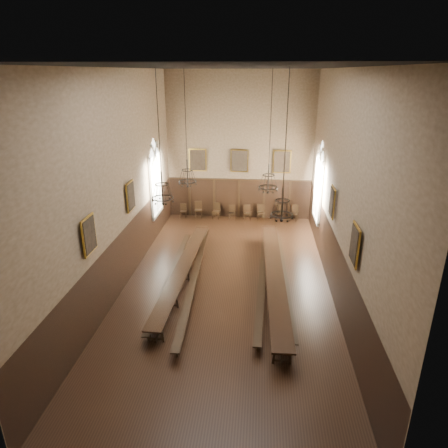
# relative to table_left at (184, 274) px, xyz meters

# --- Properties ---
(floor) EXTENTS (9.00, 18.00, 0.02)m
(floor) POSITION_rel_table_left_xyz_m (1.98, -0.22, -0.39)
(floor) COLOR black
(floor) RESTS_ON ground
(ceiling) EXTENTS (9.00, 18.00, 0.02)m
(ceiling) POSITION_rel_table_left_xyz_m (1.98, -0.22, 8.63)
(ceiling) COLOR black
(ceiling) RESTS_ON ground
(wall_back) EXTENTS (9.00, 0.02, 9.00)m
(wall_back) POSITION_rel_table_left_xyz_m (1.98, 8.79, 4.12)
(wall_back) COLOR #7A634B
(wall_back) RESTS_ON ground
(wall_front) EXTENTS (9.00, 0.02, 9.00)m
(wall_front) POSITION_rel_table_left_xyz_m (1.98, -9.23, 4.12)
(wall_front) COLOR #7A634B
(wall_front) RESTS_ON ground
(wall_left) EXTENTS (0.02, 18.00, 9.00)m
(wall_left) POSITION_rel_table_left_xyz_m (-2.53, -0.22, 4.12)
(wall_left) COLOR #7A634B
(wall_left) RESTS_ON ground
(wall_right) EXTENTS (0.02, 18.00, 9.00)m
(wall_right) POSITION_rel_table_left_xyz_m (6.49, -0.22, 4.12)
(wall_right) COLOR #7A634B
(wall_right) RESTS_ON ground
(wainscot_panelling) EXTENTS (9.00, 18.00, 2.50)m
(wainscot_panelling) POSITION_rel_table_left_xyz_m (1.98, -0.22, 0.87)
(wainscot_panelling) COLOR black
(wainscot_panelling) RESTS_ON floor
(table_left) EXTENTS (0.98, 9.68, 0.75)m
(table_left) POSITION_rel_table_left_xyz_m (0.00, 0.00, 0.00)
(table_left) COLOR black
(table_left) RESTS_ON floor
(table_right) EXTENTS (1.06, 10.73, 0.84)m
(table_right) POSITION_rel_table_left_xyz_m (4.03, -0.26, 0.04)
(table_right) COLOR black
(table_right) RESTS_ON floor
(bench_left_outer) EXTENTS (0.46, 9.17, 0.41)m
(bench_left_outer) POSITION_rel_table_left_xyz_m (-0.53, -0.09, -0.11)
(bench_left_outer) COLOR black
(bench_left_outer) RESTS_ON floor
(bench_left_inner) EXTENTS (0.74, 10.45, 0.47)m
(bench_left_inner) POSITION_rel_table_left_xyz_m (0.54, -0.26, -0.08)
(bench_left_inner) COLOR black
(bench_left_inner) RESTS_ON floor
(bench_right_inner) EXTENTS (0.60, 9.84, 0.44)m
(bench_right_inner) POSITION_rel_table_left_xyz_m (3.52, 0.02, -0.10)
(bench_right_inner) COLOR black
(bench_right_inner) RESTS_ON floor
(bench_right_outer) EXTENTS (0.51, 9.24, 0.42)m
(bench_right_outer) POSITION_rel_table_left_xyz_m (4.49, 0.01, -0.11)
(bench_right_outer) COLOR black
(bench_right_outer) RESTS_ON floor
(chair_0) EXTENTS (0.43, 0.43, 0.89)m
(chair_0) POSITION_rel_table_left_xyz_m (-1.58, 8.29, -0.11)
(chair_0) COLOR black
(chair_0) RESTS_ON floor
(chair_1) EXTENTS (0.52, 0.52, 1.04)m
(chair_1) POSITION_rel_table_left_xyz_m (-0.61, 8.39, -0.06)
(chair_1) COLOR black
(chair_1) RESTS_ON floor
(chair_2) EXTENTS (0.50, 0.50, 1.01)m
(chair_2) POSITION_rel_table_left_xyz_m (0.56, 8.34, -0.07)
(chair_2) COLOR black
(chair_2) RESTS_ON floor
(chair_3) EXTENTS (0.43, 0.43, 0.91)m
(chair_3) POSITION_rel_table_left_xyz_m (1.58, 8.25, -0.10)
(chair_3) COLOR black
(chair_3) RESTS_ON floor
(chair_4) EXTENTS (0.48, 0.48, 0.95)m
(chair_4) POSITION_rel_table_left_xyz_m (2.54, 8.25, -0.09)
(chair_4) COLOR black
(chair_4) RESTS_ON floor
(chair_5) EXTENTS (0.49, 0.49, 1.00)m
(chair_5) POSITION_rel_table_left_xyz_m (3.39, 8.38, -0.08)
(chair_5) COLOR black
(chair_5) RESTS_ON floor
(chair_6) EXTENTS (0.53, 0.53, 1.00)m
(chair_6) POSITION_rel_table_left_xyz_m (4.55, 8.32, -0.07)
(chair_6) COLOR black
(chair_6) RESTS_ON floor
(chair_7) EXTENTS (0.57, 0.57, 1.02)m
(chair_7) POSITION_rel_table_left_xyz_m (5.49, 8.37, -0.07)
(chair_7) COLOR black
(chair_7) RESTS_ON floor
(chandelier_back_left) EXTENTS (0.87, 0.87, 5.25)m
(chandelier_back_left) POSITION_rel_table_left_xyz_m (-0.19, 2.73, 3.87)
(chandelier_back_left) COLOR black
(chandelier_back_left) RESTS_ON ceiling
(chandelier_back_right) EXTENTS (0.89, 0.89, 5.32)m
(chandelier_back_right) POSITION_rel_table_left_xyz_m (3.66, 2.30, 3.80)
(chandelier_back_right) COLOR black
(chandelier_back_right) RESTS_ON ceiling
(chandelier_front_left) EXTENTS (0.77, 0.77, 4.42)m
(chandelier_front_left) POSITION_rel_table_left_xyz_m (-0.09, -2.57, 4.66)
(chandelier_front_left) COLOR black
(chandelier_front_left) RESTS_ON ceiling
(chandelier_front_right) EXTENTS (0.79, 0.79, 4.93)m
(chandelier_front_right) POSITION_rel_table_left_xyz_m (4.07, -2.50, 4.19)
(chandelier_front_right) COLOR black
(chandelier_front_right) RESTS_ON ceiling
(portrait_back_0) EXTENTS (1.10, 0.12, 1.40)m
(portrait_back_0) POSITION_rel_table_left_xyz_m (-0.62, 8.66, 3.32)
(portrait_back_0) COLOR #A87F28
(portrait_back_0) RESTS_ON wall_back
(portrait_back_1) EXTENTS (1.10, 0.12, 1.40)m
(portrait_back_1) POSITION_rel_table_left_xyz_m (1.98, 8.66, 3.32)
(portrait_back_1) COLOR #A87F28
(portrait_back_1) RESTS_ON wall_back
(portrait_back_2) EXTENTS (1.10, 0.12, 1.40)m
(portrait_back_2) POSITION_rel_table_left_xyz_m (4.58, 8.66, 3.32)
(portrait_back_2) COLOR #A87F28
(portrait_back_2) RESTS_ON wall_back
(portrait_left_0) EXTENTS (0.12, 1.00, 1.30)m
(portrait_left_0) POSITION_rel_table_left_xyz_m (-2.40, 0.78, 3.32)
(portrait_left_0) COLOR #A87F28
(portrait_left_0) RESTS_ON wall_left
(portrait_left_1) EXTENTS (0.12, 1.00, 1.30)m
(portrait_left_1) POSITION_rel_table_left_xyz_m (-2.40, -3.72, 3.32)
(portrait_left_1) COLOR #A87F28
(portrait_left_1) RESTS_ON wall_left
(portrait_right_0) EXTENTS (0.12, 1.00, 1.30)m
(portrait_right_0) POSITION_rel_table_left_xyz_m (6.36, 0.78, 3.32)
(portrait_right_0) COLOR #A87F28
(portrait_right_0) RESTS_ON wall_right
(portrait_right_1) EXTENTS (0.12, 1.00, 1.30)m
(portrait_right_1) POSITION_rel_table_left_xyz_m (6.36, -3.72, 3.32)
(portrait_right_1) COLOR #A87F28
(portrait_right_1) RESTS_ON wall_right
(window_right) EXTENTS (0.20, 2.20, 4.60)m
(window_right) POSITION_rel_table_left_xyz_m (6.41, 5.28, 3.02)
(window_right) COLOR white
(window_right) RESTS_ON wall_right
(window_left) EXTENTS (0.20, 2.20, 4.60)m
(window_left) POSITION_rel_table_left_xyz_m (-2.45, 5.28, 3.02)
(window_left) COLOR white
(window_left) RESTS_ON wall_left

